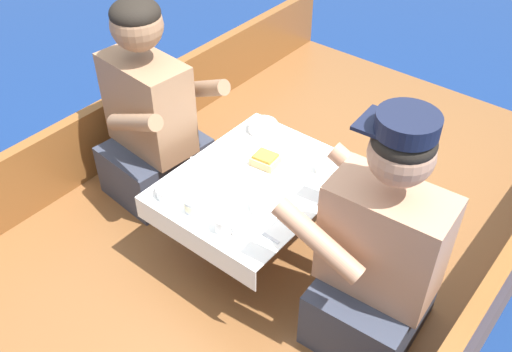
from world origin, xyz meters
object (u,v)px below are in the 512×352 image
at_px(sandwich, 265,160).
at_px(coffee_cup_port, 225,224).
at_px(person_starboard, 379,256).
at_px(coffee_cup_starboard, 325,166).
at_px(person_port, 151,120).
at_px(tin_can, 193,205).

relative_size(sandwich, coffee_cup_port, 1.16).
distance_m(person_starboard, coffee_cup_starboard, 0.51).
relative_size(person_starboard, coffee_cup_port, 9.79).
distance_m(person_port, coffee_cup_starboard, 0.82).
xyz_separation_m(sandwich, coffee_cup_starboard, (0.21, 0.12, -0.01)).
bearing_deg(sandwich, person_starboard, -15.25).
relative_size(person_port, coffee_cup_port, 9.71).
bearing_deg(coffee_cup_port, tin_can, 179.25).
height_order(person_starboard, coffee_cup_port, person_starboard).
bearing_deg(sandwich, tin_can, -96.52).
relative_size(person_port, sandwich, 8.39).
bearing_deg(tin_can, coffee_cup_port, -0.75).
relative_size(person_starboard, tin_can, 14.48).
bearing_deg(sandwich, person_port, -170.03).
height_order(person_port, coffee_cup_port, person_port).
relative_size(person_starboard, sandwich, 8.46).
relative_size(person_port, coffee_cup_starboard, 9.64).
xyz_separation_m(coffee_cup_starboard, tin_can, (-0.25, -0.51, 0.00)).
xyz_separation_m(person_port, tin_can, (0.53, -0.28, -0.01)).
bearing_deg(coffee_cup_port, sandwich, 106.61).
relative_size(coffee_cup_port, tin_can, 1.48).
distance_m(coffee_cup_port, tin_can, 0.16).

